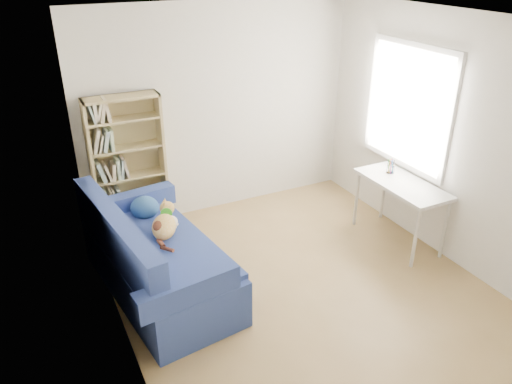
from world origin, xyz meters
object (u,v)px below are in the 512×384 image
pen_cup (391,168)px  desk (402,189)px  sofa (155,260)px  bookshelf (129,172)px

pen_cup → desk: bearing=-100.9°
sofa → desk: size_ratio=1.82×
sofa → pen_cup: sofa is taller
bookshelf → desk: bookshelf is taller
sofa → desk: bearing=-14.1°
pen_cup → sofa: bearing=179.0°
desk → pen_cup: (0.05, 0.27, 0.15)m
desk → pen_cup: 0.31m
sofa → bookshelf: (0.10, 1.27, 0.42)m
desk → sofa: bearing=173.4°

